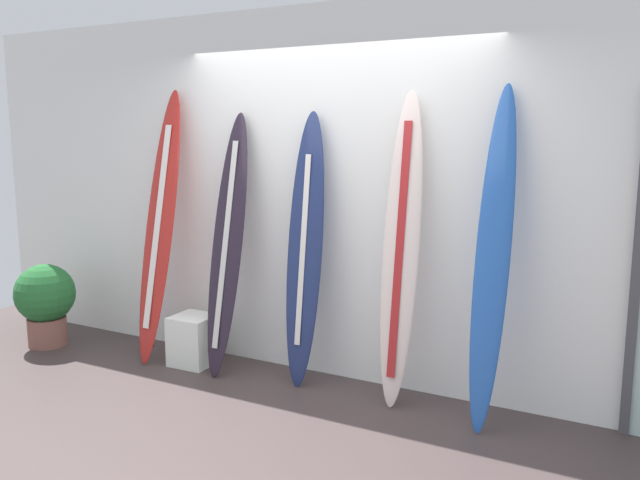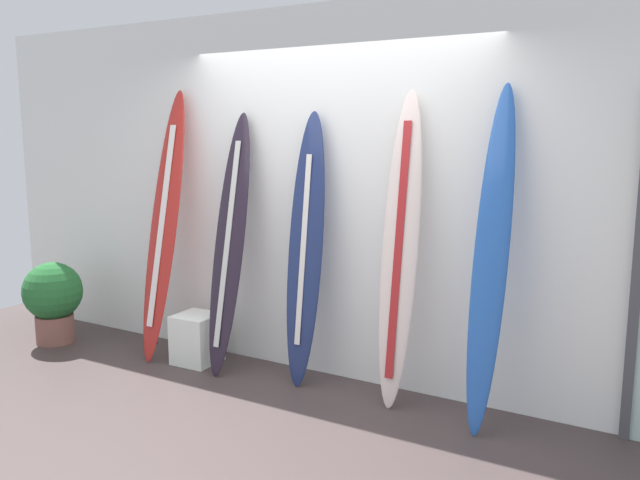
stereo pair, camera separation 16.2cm
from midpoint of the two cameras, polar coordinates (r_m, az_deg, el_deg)
ground at (r=4.31m, az=-7.87°, el=-16.81°), size 8.00×8.00×0.04m
wall_back at (r=4.99m, az=0.60°, el=3.94°), size 7.20×0.20×2.80m
surfboard_crimson at (r=5.52m, az=-14.62°, el=1.01°), size 0.30×0.55×2.22m
surfboard_charcoal at (r=5.13m, az=-8.98°, el=-0.53°), size 0.29×0.52×2.03m
surfboard_navy at (r=4.82m, az=-2.28°, el=-1.01°), size 0.30×0.37×2.03m
surfboard_ivory at (r=4.49m, az=6.04°, el=-1.03°), size 0.27×0.38×2.16m
surfboard_cobalt at (r=4.23m, az=13.76°, el=-1.53°), size 0.22×0.49×2.19m
display_block_left at (r=5.50m, az=-11.76°, el=-8.52°), size 0.34×0.34×0.40m
potted_plant at (r=6.30m, az=-23.50°, el=-4.79°), size 0.52×0.52×0.73m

